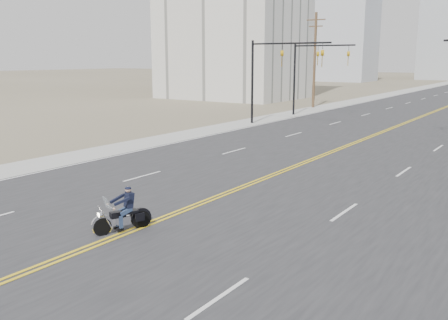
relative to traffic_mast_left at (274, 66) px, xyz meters
name	(u,v)px	position (x,y,z in m)	size (l,w,h in m)	color
sidewalk_left	(381,96)	(-2.52, 38.00, -4.93)	(3.00, 200.00, 0.01)	#A5A5A0
traffic_mast_left	(274,66)	(0.00, 0.00, 0.00)	(7.10, 0.26, 7.00)	black
traffic_mast_far	(311,65)	(-0.33, 8.00, -0.06)	(6.10, 0.26, 7.00)	black
utility_pole_left	(315,59)	(-3.52, 16.00, 0.54)	(2.20, 0.30, 10.50)	brown
haze_bldg_a	(344,35)	(-26.02, 83.00, 6.06)	(14.00, 12.00, 22.00)	#B7BCC6
haze_bldg_f	(312,49)	(-41.02, 98.00, 3.06)	(12.00, 12.00, 16.00)	#ADB2B7
motorcyclist	(122,210)	(8.76, -26.00, -4.20)	(0.81, 1.89, 1.48)	black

